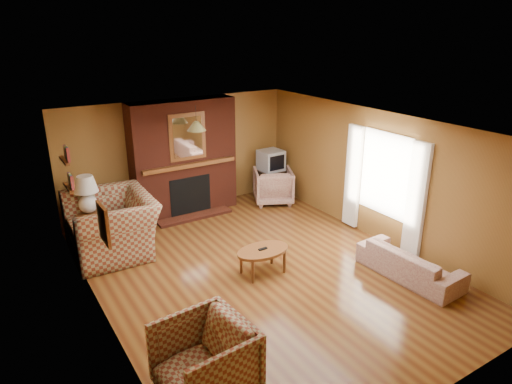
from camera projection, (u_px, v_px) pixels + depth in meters
floor at (262, 271)px, 7.48m from camera, size 6.50×6.50×0.00m
ceiling at (263, 127)px, 6.65m from camera, size 6.50×6.50×0.00m
wall_back at (179, 155)px, 9.64m from camera, size 6.50×0.00×6.50m
wall_front at (442, 306)px, 4.48m from camera, size 6.50×0.00×6.50m
wall_left at (98, 242)px, 5.81m from camera, size 0.00×6.50×6.50m
wall_right at (377, 176)px, 8.31m from camera, size 0.00×6.50×6.50m
fireplace at (184, 159)px, 9.44m from camera, size 2.20×0.82×2.40m
window_right at (383, 183)px, 8.15m from camera, size 0.10×1.85×2.00m
bookshelf at (67, 169)px, 7.19m from camera, size 0.09×0.55×0.71m
botanical_print at (104, 224)px, 5.47m from camera, size 0.05×0.40×0.50m
pendant_light at (196, 126)px, 8.61m from camera, size 0.36×0.36×0.48m
plaid_loveseat at (111, 225)px, 7.95m from camera, size 1.45×1.64×1.04m
plaid_armchair at (205, 361)px, 4.86m from camera, size 1.02×0.99×0.86m
floral_sofa at (410, 263)px, 7.24m from camera, size 0.75×1.72×0.49m
floral_armchair at (273, 186)px, 10.26m from camera, size 1.12×1.13×0.77m
coffee_table at (263, 252)px, 7.30m from camera, size 0.90×0.56×0.44m
side_table at (92, 229)px, 8.26m from camera, size 0.52×0.52×0.64m
table_lamp at (87, 192)px, 8.02m from camera, size 0.42×0.42×0.69m
tv_stand at (271, 183)px, 10.61m from camera, size 0.60×0.55×0.65m
crt_tv at (271, 160)px, 10.42m from camera, size 0.52×0.52×0.46m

